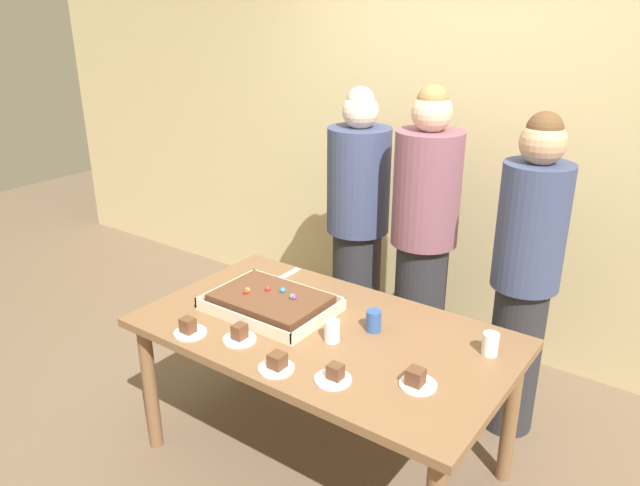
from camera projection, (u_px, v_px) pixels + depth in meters
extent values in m
plane|color=brown|center=(323.00, 460.00, 3.09)|extent=(12.00, 12.00, 0.00)
cube|color=#CCB784|center=(474.00, 118.00, 3.75)|extent=(8.00, 0.12, 3.00)
cube|color=brown|center=(324.00, 333.00, 2.82)|extent=(1.72, 0.99, 0.04)
cylinder|color=brown|center=(150.00, 387.00, 3.07)|extent=(0.07, 0.07, 0.72)
cylinder|color=brown|center=(259.00, 322.00, 3.69)|extent=(0.07, 0.07, 0.72)
cylinder|color=brown|center=(511.00, 416.00, 2.85)|extent=(0.07, 0.07, 0.72)
cube|color=beige|center=(271.00, 308.00, 2.99)|extent=(0.60, 0.43, 0.01)
cube|color=beige|center=(241.00, 320.00, 2.82)|extent=(0.60, 0.01, 0.05)
cube|color=beige|center=(297.00, 288.00, 3.14)|extent=(0.60, 0.01, 0.05)
cube|color=beige|center=(227.00, 288.00, 3.14)|extent=(0.01, 0.43, 0.05)
cube|color=beige|center=(320.00, 320.00, 2.82)|extent=(0.01, 0.43, 0.05)
cube|color=brown|center=(271.00, 301.00, 2.98)|extent=(0.53, 0.36, 0.07)
sphere|color=red|center=(268.00, 289.00, 3.01)|extent=(0.03, 0.03, 0.03)
sphere|color=green|center=(292.00, 296.00, 2.93)|extent=(0.03, 0.03, 0.03)
sphere|color=red|center=(246.00, 292.00, 2.98)|extent=(0.03, 0.03, 0.03)
sphere|color=#2D84E0|center=(283.00, 290.00, 2.99)|extent=(0.03, 0.03, 0.03)
sphere|color=purple|center=(294.00, 297.00, 2.92)|extent=(0.03, 0.03, 0.03)
sphere|color=yellow|center=(247.00, 290.00, 2.99)|extent=(0.03, 0.03, 0.03)
cylinder|color=white|center=(418.00, 385.00, 2.39)|extent=(0.15, 0.15, 0.01)
cube|color=brown|center=(416.00, 377.00, 2.38)|extent=(0.07, 0.06, 0.07)
cylinder|color=white|center=(190.00, 333.00, 2.77)|extent=(0.15, 0.15, 0.01)
cube|color=brown|center=(188.00, 325.00, 2.76)|extent=(0.06, 0.05, 0.07)
cylinder|color=white|center=(240.00, 339.00, 2.72)|extent=(0.15, 0.15, 0.01)
cube|color=brown|center=(240.00, 331.00, 2.70)|extent=(0.05, 0.06, 0.07)
cylinder|color=white|center=(276.00, 368.00, 2.50)|extent=(0.15, 0.15, 0.01)
cube|color=brown|center=(277.00, 361.00, 2.49)|extent=(0.06, 0.06, 0.06)
cylinder|color=white|center=(333.00, 379.00, 2.43)|extent=(0.15, 0.15, 0.01)
cube|color=brown|center=(335.00, 372.00, 2.41)|extent=(0.06, 0.05, 0.06)
cylinder|color=white|center=(490.00, 344.00, 2.59)|extent=(0.07, 0.07, 0.10)
cylinder|color=#2D5199|center=(374.00, 321.00, 2.78)|extent=(0.07, 0.07, 0.10)
cylinder|color=white|center=(332.00, 331.00, 2.70)|extent=(0.07, 0.07, 0.10)
cube|color=silver|center=(287.00, 275.00, 3.37)|extent=(0.03, 0.20, 0.01)
cylinder|color=#28282D|center=(419.00, 313.00, 3.61)|extent=(0.30, 0.30, 0.90)
cylinder|color=#7A4C5B|center=(427.00, 189.00, 3.33)|extent=(0.37, 0.37, 0.63)
sphere|color=beige|center=(432.00, 112.00, 3.17)|extent=(0.22, 0.22, 0.22)
sphere|color=olive|center=(433.00, 101.00, 3.15)|extent=(0.17, 0.17, 0.17)
cylinder|color=#28282D|center=(356.00, 293.00, 3.90)|extent=(0.30, 0.30, 0.86)
cylinder|color=#384266|center=(359.00, 180.00, 3.63)|extent=(0.38, 0.38, 0.63)
sphere|color=beige|center=(360.00, 111.00, 3.48)|extent=(0.21, 0.21, 0.21)
sphere|color=#B2A899|center=(361.00, 101.00, 3.46)|extent=(0.16, 0.16, 0.16)
cylinder|color=#28282D|center=(514.00, 357.00, 3.21)|extent=(0.27, 0.27, 0.84)
cylinder|color=#384266|center=(532.00, 227.00, 2.94)|extent=(0.33, 0.33, 0.63)
sphere|color=tan|center=(543.00, 143.00, 2.79)|extent=(0.22, 0.22, 0.22)
sphere|color=brown|center=(545.00, 130.00, 2.77)|extent=(0.17, 0.17, 0.17)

